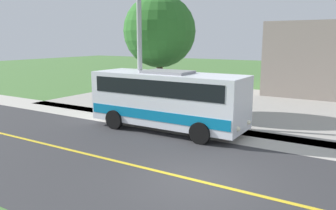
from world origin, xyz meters
TOP-DOWN VIEW (x-y plane):
  - ground_plane at (0.00, 0.00)m, footprint 120.00×120.00m
  - road_surface at (0.00, 0.00)m, footprint 8.00×100.00m
  - sidewalk at (-5.20, 0.00)m, footprint 2.40×100.00m
  - road_centre_line at (0.00, 0.00)m, footprint 0.16×100.00m
  - shuttle_bus_front at (-4.46, -3.77)m, footprint 2.56×7.32m
  - street_light_pole at (-4.88, -5.73)m, footprint 1.97×0.24m
  - tree_curbside at (-7.40, -6.12)m, footprint 3.98×3.98m

SIDE VIEW (x-z plane):
  - ground_plane at x=0.00m, z-range 0.00..0.00m
  - sidewalk at x=-5.20m, z-range 0.00..0.01m
  - road_surface at x=0.00m, z-range 0.00..0.01m
  - road_centre_line at x=0.00m, z-range 0.01..0.01m
  - shuttle_bus_front at x=-4.46m, z-range 0.14..2.91m
  - street_light_pole at x=-4.88m, z-range 0.41..8.66m
  - tree_curbside at x=-7.40m, z-range 1.29..7.87m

